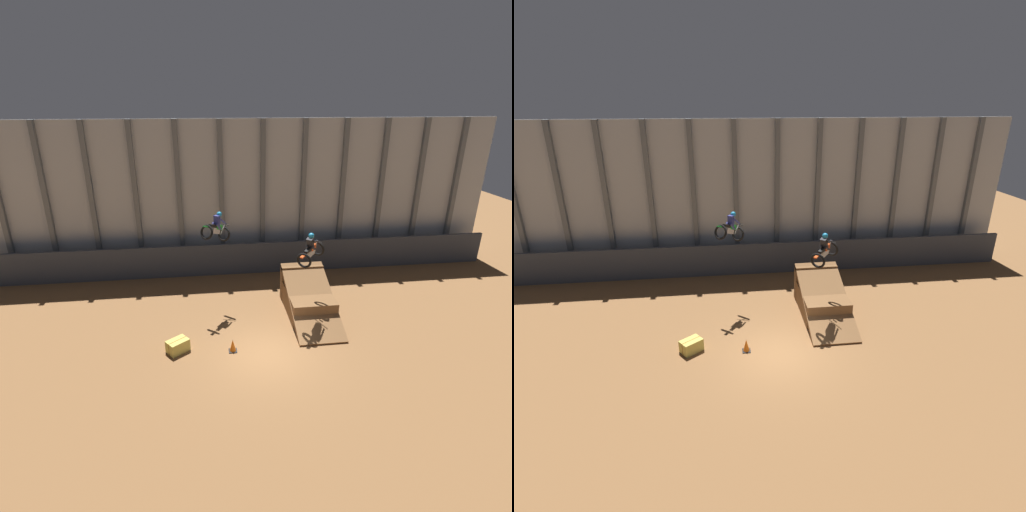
# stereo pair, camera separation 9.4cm
# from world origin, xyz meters

# --- Properties ---
(ground_plane) EXTENTS (60.00, 60.00, 0.00)m
(ground_plane) POSITION_xyz_m (0.00, 0.00, 0.00)
(ground_plane) COLOR brown
(arena_back_wall) EXTENTS (32.00, 0.40, 9.17)m
(arena_back_wall) POSITION_xyz_m (-0.00, 9.92, 4.59)
(arena_back_wall) COLOR #ADB2B7
(arena_back_wall) RESTS_ON ground_plane
(lower_barrier) EXTENTS (31.36, 0.20, 1.98)m
(lower_barrier) POSITION_xyz_m (0.00, 8.61, 0.99)
(lower_barrier) COLOR #383D47
(lower_barrier) RESTS_ON ground_plane
(dirt_ramp) EXTENTS (2.25, 4.91, 2.10)m
(dirt_ramp) POSITION_xyz_m (2.72, 3.62, 0.71)
(dirt_ramp) COLOR brown
(dirt_ramp) RESTS_ON ground_plane
(rider_bike_left_air) EXTENTS (1.64, 1.74, 1.64)m
(rider_bike_left_air) POSITION_xyz_m (-1.79, 4.43, 4.34)
(rider_bike_left_air) COLOR black
(rider_bike_right_air) EXTENTS (1.57, 1.67, 1.51)m
(rider_bike_right_air) POSITION_xyz_m (2.45, 2.46, 3.76)
(rider_bike_right_air) COLOR black
(traffic_cone_near_ramp) EXTENTS (0.36, 0.36, 0.58)m
(traffic_cone_near_ramp) POSITION_xyz_m (-1.37, 0.42, 0.28)
(traffic_cone_near_ramp) COLOR black
(traffic_cone_near_ramp) RESTS_ON ground_plane
(hay_bale_trackside) EXTENTS (1.08, 1.02, 0.57)m
(hay_bale_trackside) POSITION_xyz_m (-3.74, 0.71, 0.28)
(hay_bale_trackside) COLOR #CCB751
(hay_bale_trackside) RESTS_ON ground_plane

